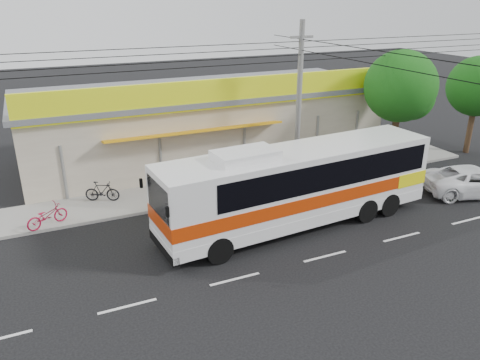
{
  "coord_description": "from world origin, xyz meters",
  "views": [
    {
      "loc": [
        -9.92,
        -16.14,
        9.87
      ],
      "look_at": [
        -1.77,
        2.0,
        2.01
      ],
      "focal_mm": 35.0,
      "sensor_mm": 36.0,
      "label": 1
    }
  ],
  "objects_px": {
    "utility_pole": "(301,50)",
    "motorbike_dark": "(102,191)",
    "white_car": "(475,181)",
    "coach_bus": "(302,181)",
    "tree_near": "(403,89)",
    "motorbike_red": "(47,216)",
    "tree_far": "(480,88)"
  },
  "relations": [
    {
      "from": "tree_far",
      "to": "white_car",
      "type": "bearing_deg",
      "value": -136.77
    },
    {
      "from": "white_car",
      "to": "motorbike_dark",
      "type": "bearing_deg",
      "value": 89.8
    },
    {
      "from": "coach_bus",
      "to": "white_car",
      "type": "relative_size",
      "value": 2.47
    },
    {
      "from": "motorbike_dark",
      "to": "tree_near",
      "type": "distance_m",
      "value": 18.03
    },
    {
      "from": "coach_bus",
      "to": "tree_far",
      "type": "bearing_deg",
      "value": 11.81
    },
    {
      "from": "white_car",
      "to": "coach_bus",
      "type": "bearing_deg",
      "value": 106.3
    },
    {
      "from": "tree_near",
      "to": "coach_bus",
      "type": "bearing_deg",
      "value": -153.98
    },
    {
      "from": "motorbike_red",
      "to": "motorbike_dark",
      "type": "bearing_deg",
      "value": -81.27
    },
    {
      "from": "motorbike_red",
      "to": "utility_pole",
      "type": "bearing_deg",
      "value": -112.11
    },
    {
      "from": "utility_pole",
      "to": "tree_far",
      "type": "height_order",
      "value": "utility_pole"
    },
    {
      "from": "white_car",
      "to": "tree_near",
      "type": "height_order",
      "value": "tree_near"
    },
    {
      "from": "motorbike_red",
      "to": "utility_pole",
      "type": "height_order",
      "value": "utility_pole"
    },
    {
      "from": "motorbike_red",
      "to": "tree_near",
      "type": "xyz_separation_m",
      "value": [
        20.21,
        0.38,
        4.1
      ]
    },
    {
      "from": "coach_bus",
      "to": "tree_far",
      "type": "distance_m",
      "value": 16.68
    },
    {
      "from": "utility_pole",
      "to": "motorbike_dark",
      "type": "bearing_deg",
      "value": 174.0
    },
    {
      "from": "motorbike_red",
      "to": "motorbike_dark",
      "type": "distance_m",
      "value": 3.26
    },
    {
      "from": "motorbike_red",
      "to": "tree_far",
      "type": "xyz_separation_m",
      "value": [
        26.55,
        0.28,
        3.66
      ]
    },
    {
      "from": "motorbike_dark",
      "to": "tree_far",
      "type": "height_order",
      "value": "tree_far"
    },
    {
      "from": "coach_bus",
      "to": "utility_pole",
      "type": "bearing_deg",
      "value": 57.63
    },
    {
      "from": "motorbike_red",
      "to": "motorbike_dark",
      "type": "xyz_separation_m",
      "value": [
        2.71,
        1.82,
        0.02
      ]
    },
    {
      "from": "tree_near",
      "to": "white_car",
      "type": "bearing_deg",
      "value": -82.53
    },
    {
      "from": "white_car",
      "to": "utility_pole",
      "type": "distance_m",
      "value": 11.5
    },
    {
      "from": "tree_near",
      "to": "tree_far",
      "type": "relative_size",
      "value": 1.1
    },
    {
      "from": "coach_bus",
      "to": "tree_far",
      "type": "xyz_separation_m",
      "value": [
        15.89,
        4.57,
        2.16
      ]
    },
    {
      "from": "motorbike_dark",
      "to": "motorbike_red",
      "type": "bearing_deg",
      "value": 149.3
    },
    {
      "from": "utility_pole",
      "to": "tree_far",
      "type": "xyz_separation_m",
      "value": [
        13.23,
        -0.42,
        -2.91
      ]
    },
    {
      "from": "utility_pole",
      "to": "motorbike_red",
      "type": "bearing_deg",
      "value": -176.99
    },
    {
      "from": "coach_bus",
      "to": "tree_near",
      "type": "bearing_deg",
      "value": 21.79
    },
    {
      "from": "tree_near",
      "to": "utility_pole",
      "type": "bearing_deg",
      "value": 177.32
    },
    {
      "from": "motorbike_red",
      "to": "utility_pole",
      "type": "xyz_separation_m",
      "value": [
        13.33,
        0.7,
        6.57
      ]
    },
    {
      "from": "coach_bus",
      "to": "tree_far",
      "type": "height_order",
      "value": "tree_far"
    },
    {
      "from": "utility_pole",
      "to": "tree_far",
      "type": "bearing_deg",
      "value": -1.81
    }
  ]
}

